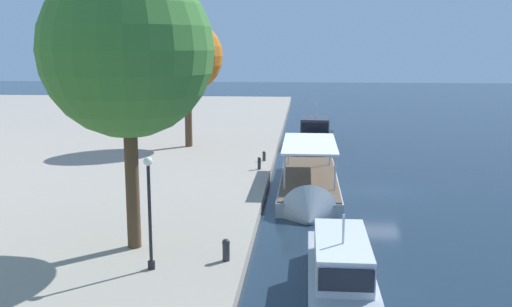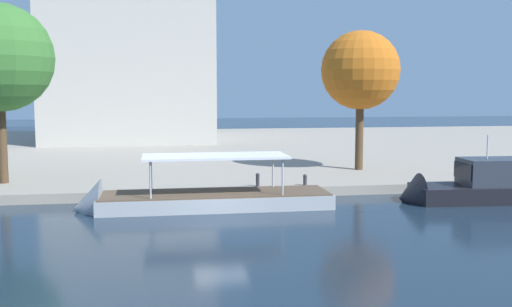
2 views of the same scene
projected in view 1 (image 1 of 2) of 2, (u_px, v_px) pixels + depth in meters
The scene contains 10 objects.
ground_plane at pixel (379, 191), 34.49m from camera, with size 220.00×220.00×0.00m, color #192838.
motor_yacht_0 at pixel (343, 299), 18.42m from camera, with size 11.01×2.26×3.91m.
tour_boat_1 at pixel (309, 189), 33.65m from camera, with size 13.63×3.42×4.21m.
motor_yacht_2 at pixel (315, 141), 49.11m from camera, with size 8.97×3.49×4.94m.
mooring_bollard_0 at pixel (226, 249), 21.57m from camera, with size 0.30×0.30×0.85m.
mooring_bollard_1 at pixel (264, 156), 40.68m from camera, with size 0.25×0.25×0.69m.
mooring_bollard_2 at pixel (259, 163), 37.84m from camera, with size 0.24×0.24×0.81m.
lamp_post at pixel (150, 210), 20.44m from camera, with size 0.32×0.32×4.10m.
tree_0 at pixel (186, 56), 45.48m from camera, with size 5.65×5.65×10.01m.
tree_2 at pixel (124, 51), 21.81m from camera, with size 6.61×6.61×11.03m.
Camera 1 is at (-34.02, 4.51, 8.40)m, focal length 40.79 mm.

